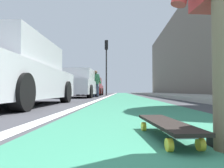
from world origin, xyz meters
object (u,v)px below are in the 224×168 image
object	(u,v)px
skateboard	(166,125)
pedestrian_distant	(96,82)
parked_car_mid	(77,84)
parked_car_near	(11,74)
parked_car_far	(91,87)
traffic_light	(106,58)

from	to	relation	value
skateboard	pedestrian_distant	xyz separation A→B (m)	(10.86, 1.75, 0.78)
skateboard	parked_car_mid	distance (m)	10.49
parked_car_mid	parked_car_near	bearing A→B (deg)	179.24
parked_car_near	skateboard	bearing A→B (deg)	-139.53
parked_car_far	parked_car_near	bearing A→B (deg)	-179.62
traffic_light	pedestrian_distant	xyz separation A→B (m)	(-6.25, 0.20, -2.39)
pedestrian_distant	traffic_light	bearing A→B (deg)	-1.80
skateboard	pedestrian_distant	size ratio (longest dim) A/B	0.56
parked_car_near	parked_car_mid	size ratio (longest dim) A/B	1.08
skateboard	traffic_light	bearing A→B (deg)	5.18
skateboard	parked_car_near	distance (m)	4.27
parked_car_near	pedestrian_distant	bearing A→B (deg)	-7.44
parked_car_far	traffic_light	distance (m)	2.90
parked_car_near	traffic_light	distance (m)	14.17
skateboard	pedestrian_distant	bearing A→B (deg)	9.14
parked_car_near	parked_car_far	size ratio (longest dim) A/B	1.04
parked_car_mid	pedestrian_distant	size ratio (longest dim) A/B	2.81
parked_car_mid	parked_car_far	world-z (taller)	parked_car_mid
parked_car_far	pedestrian_distant	distance (m)	5.95
pedestrian_distant	parked_car_far	bearing A→B (deg)	10.53
parked_car_near	parked_car_far	bearing A→B (deg)	0.38
parked_car_near	parked_car_mid	world-z (taller)	parked_car_mid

